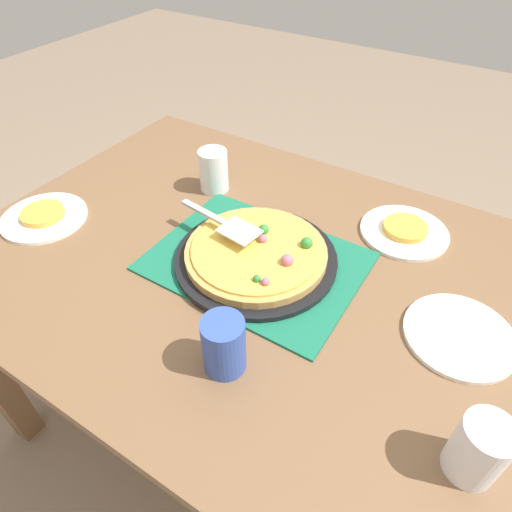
% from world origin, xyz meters
% --- Properties ---
extents(ground_plane, '(8.00, 8.00, 0.00)m').
position_xyz_m(ground_plane, '(0.00, 0.00, 0.00)').
color(ground_plane, '#84705B').
extents(dining_table, '(1.40, 1.00, 0.75)m').
position_xyz_m(dining_table, '(0.00, 0.00, 0.64)').
color(dining_table, brown).
rests_on(dining_table, ground_plane).
extents(placemat, '(0.48, 0.36, 0.01)m').
position_xyz_m(placemat, '(0.00, 0.00, 0.75)').
color(placemat, '#196B4C').
rests_on(placemat, dining_table).
extents(pizza_pan, '(0.38, 0.38, 0.01)m').
position_xyz_m(pizza_pan, '(0.00, 0.00, 0.76)').
color(pizza_pan, black).
rests_on(pizza_pan, placemat).
extents(pizza, '(0.33, 0.33, 0.05)m').
position_xyz_m(pizza, '(0.00, 0.00, 0.78)').
color(pizza, tan).
rests_on(pizza, pizza_pan).
extents(plate_near_left, '(0.22, 0.22, 0.01)m').
position_xyz_m(plate_near_left, '(0.26, 0.29, 0.76)').
color(plate_near_left, white).
rests_on(plate_near_left, dining_table).
extents(plate_far_right, '(0.22, 0.22, 0.01)m').
position_xyz_m(plate_far_right, '(-0.56, -0.15, 0.76)').
color(plate_far_right, white).
rests_on(plate_far_right, dining_table).
extents(plate_side, '(0.22, 0.22, 0.01)m').
position_xyz_m(plate_side, '(0.46, 0.03, 0.76)').
color(plate_side, white).
rests_on(plate_side, dining_table).
extents(served_slice_left, '(0.11, 0.11, 0.02)m').
position_xyz_m(served_slice_left, '(0.26, 0.29, 0.77)').
color(served_slice_left, gold).
rests_on(served_slice_left, plate_near_left).
extents(served_slice_right, '(0.11, 0.11, 0.02)m').
position_xyz_m(served_slice_right, '(-0.56, -0.15, 0.77)').
color(served_slice_right, gold).
rests_on(served_slice_right, plate_far_right).
extents(cup_near, '(0.08, 0.08, 0.12)m').
position_xyz_m(cup_near, '(0.10, -0.27, 0.81)').
color(cup_near, '#3351AD').
rests_on(cup_near, dining_table).
extents(cup_far, '(0.08, 0.08, 0.12)m').
position_xyz_m(cup_far, '(-0.27, 0.20, 0.81)').
color(cup_far, white).
rests_on(cup_far, dining_table).
extents(cup_corner, '(0.08, 0.08, 0.12)m').
position_xyz_m(cup_corner, '(0.53, -0.22, 0.81)').
color(cup_corner, white).
rests_on(cup_corner, dining_table).
extents(pizza_server, '(0.23, 0.08, 0.01)m').
position_xyz_m(pizza_server, '(-0.10, 0.01, 0.82)').
color(pizza_server, silver).
rests_on(pizza_server, pizza).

